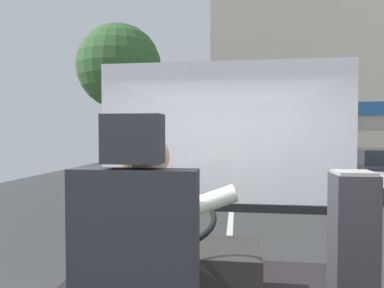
# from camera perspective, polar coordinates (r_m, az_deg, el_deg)

# --- Properties ---
(ground) EXTENTS (18.00, 44.00, 0.06)m
(ground) POSITION_cam_1_polar(r_m,az_deg,el_deg) (10.69, 6.86, -8.74)
(ground) COLOR #363636
(bus_driver) EXTENTS (0.78, 0.56, 0.80)m
(bus_driver) POSITION_cam_1_polar(r_m,az_deg,el_deg) (1.54, -7.30, -16.98)
(bus_driver) COLOR #332D28
(bus_driver) RESTS_ON driver_seat
(steering_console) EXTENTS (1.10, 0.97, 0.83)m
(steering_console) POSITION_cam_1_polar(r_m,az_deg,el_deg) (2.69, -1.08, -20.42)
(steering_console) COLOR #282623
(steering_console) RESTS_ON bus_floor
(fare_box) EXTENTS (0.24, 0.24, 1.02)m
(fare_box) POSITION_cam_1_polar(r_m,az_deg,el_deg) (2.34, 25.47, -16.62)
(fare_box) COLOR #333338
(fare_box) RESTS_ON bus_floor
(windshield_panel) EXTENTS (2.50, 0.08, 1.48)m
(windshield_panel) POSITION_cam_1_polar(r_m,az_deg,el_deg) (3.34, 5.31, -1.52)
(windshield_panel) COLOR white
(street_tree) EXTENTS (2.74, 2.74, 5.49)m
(street_tree) POSITION_cam_1_polar(r_m,az_deg,el_deg) (11.56, -12.18, 12.55)
(street_tree) COLOR #4C3828
(street_tree) RESTS_ON ground
(shop_building) EXTENTS (10.50, 4.91, 8.98)m
(shop_building) POSITION_cam_1_polar(r_m,az_deg,el_deg) (19.50, 19.48, 9.26)
(shop_building) COLOR #BCB29E
(shop_building) RESTS_ON ground
(parked_car_black) EXTENTS (1.81, 4.45, 1.40)m
(parked_car_black) POSITION_cam_1_polar(r_m,az_deg,el_deg) (13.40, 27.99, -3.57)
(parked_car_black) COLOR black
(parked_car_black) RESTS_ON ground
(parked_car_green) EXTENTS (2.02, 3.81, 1.24)m
(parked_car_green) POSITION_cam_1_polar(r_m,az_deg,el_deg) (18.60, 22.12, -2.29)
(parked_car_green) COLOR #195633
(parked_car_green) RESTS_ON ground
(parked_car_red) EXTENTS (1.99, 4.50, 1.33)m
(parked_car_red) POSITION_cam_1_polar(r_m,az_deg,el_deg) (24.23, 18.90, -1.22)
(parked_car_red) COLOR maroon
(parked_car_red) RESTS_ON ground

